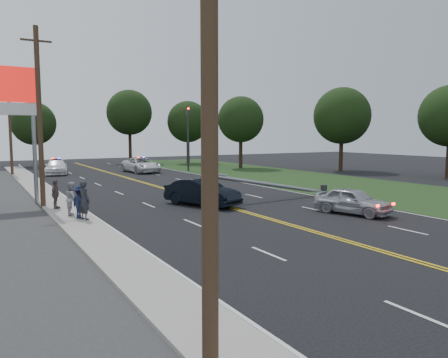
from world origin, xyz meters
TOP-DOWN VIEW (x-y plane):
  - ground at (0.00, 0.00)m, footprint 120.00×120.00m
  - sidewalk at (-8.40, 10.00)m, footprint 1.80×70.00m
  - grass_verge at (13.50, 10.00)m, footprint 12.00×80.00m
  - centerline_yellow at (0.00, 10.00)m, footprint 0.36×80.00m
  - pylon_sign at (-10.50, 14.00)m, footprint 3.20×0.35m
  - traffic_signal at (8.30, 30.00)m, footprint 0.28×0.41m
  - fallen_streetlight at (4.19, 8.00)m, footprint 9.36×0.44m
  - utility_pole_near at (-9.20, -8.00)m, footprint 1.60×0.28m
  - utility_pole_mid at (-9.20, 12.00)m, footprint 1.60×0.28m
  - utility_pole_far at (-9.20, 34.00)m, footprint 1.60×0.28m
  - tree_6 at (-5.66, 46.10)m, footprint 5.48×5.48m
  - tree_7 at (6.63, 45.50)m, footprint 6.25×6.25m
  - tree_8 at (13.62, 41.33)m, footprint 5.73×5.73m
  - tree_9 at (15.52, 30.50)m, footprint 5.50×5.50m
  - tree_13 at (23.14, 21.57)m, footprint 6.26×6.26m
  - crashed_sedan at (-1.03, 8.30)m, footprint 3.35×4.98m
  - waiting_sedan at (4.57, 2.01)m, footprint 2.66×4.34m
  - emergency_a at (3.12, 30.86)m, footprint 3.09×5.92m
  - emergency_b at (-5.15, 33.18)m, footprint 3.01×5.45m
  - bystander_a at (-8.04, 6.80)m, footprint 0.67×0.79m
  - bystander_b at (-8.30, 8.36)m, footprint 0.81×0.94m
  - bystander_c at (-8.16, 7.26)m, footprint 0.95×1.18m
  - bystander_d at (-8.73, 10.70)m, footprint 0.79×1.00m

SIDE VIEW (x-z plane):
  - ground at x=0.00m, z-range 0.00..0.00m
  - grass_verge at x=13.50m, z-range 0.00..0.01m
  - centerline_yellow at x=0.00m, z-range 0.01..0.01m
  - sidewalk at x=-8.40m, z-range 0.00..0.12m
  - waiting_sedan at x=4.57m, z-range 0.00..1.38m
  - emergency_b at x=-5.15m, z-range 0.00..1.50m
  - crashed_sedan at x=-1.03m, z-range 0.00..1.55m
  - emergency_a at x=3.12m, z-range 0.00..1.59m
  - bystander_d at x=-8.73m, z-range 0.12..1.70m
  - fallen_streetlight at x=4.19m, z-range -0.04..1.88m
  - bystander_c at x=-8.16m, z-range 0.12..1.72m
  - bystander_b at x=-8.30m, z-range 0.12..1.80m
  - bystander_a at x=-8.04m, z-range 0.12..1.97m
  - traffic_signal at x=8.30m, z-range 0.68..7.73m
  - utility_pole_near at x=-9.20m, z-range 0.08..10.08m
  - utility_pole_mid at x=-9.20m, z-range 0.08..10.08m
  - utility_pole_far at x=-9.20m, z-range 0.08..10.08m
  - tree_6 at x=-5.66m, z-range 1.33..9.51m
  - tree_8 at x=13.62m, z-range 1.45..10.10m
  - tree_9 at x=15.52m, z-range 1.53..10.13m
  - pylon_sign at x=-10.50m, z-range 2.00..10.00m
  - tree_13 at x=23.14m, z-range 1.49..10.74m
  - tree_7 at x=6.63m, z-range 1.96..12.16m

